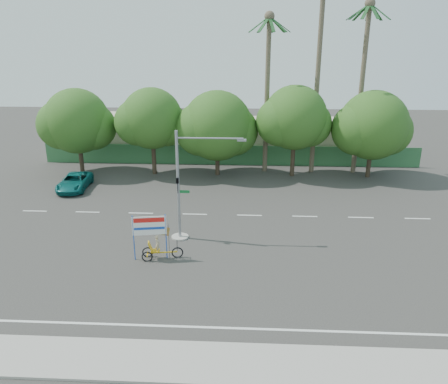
{
  "coord_description": "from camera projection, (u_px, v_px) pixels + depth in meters",
  "views": [
    {
      "loc": [
        1.67,
        -21.44,
        12.1
      ],
      "look_at": [
        0.4,
        3.06,
        3.5
      ],
      "focal_mm": 35.0,
      "sensor_mm": 36.0,
      "label": 1
    }
  ],
  "objects": [
    {
      "name": "tree_left",
      "position": [
        151.0,
        121.0,
        39.92
      ],
      "size": [
        6.66,
        5.6,
        8.07
      ],
      "color": "#473828",
      "rests_on": "ground"
    },
    {
      "name": "pickup_truck",
      "position": [
        75.0,
        182.0,
        37.07
      ],
      "size": [
        2.52,
        4.87,
        1.31
      ],
      "primitive_type": "imported",
      "rotation": [
        0.0,
        0.0,
        0.07
      ],
      "color": "#0D5F5C",
      "rests_on": "ground"
    },
    {
      "name": "tree_right",
      "position": [
        294.0,
        120.0,
        39.23
      ],
      "size": [
        6.9,
        5.8,
        8.36
      ],
      "color": "#473828",
      "rests_on": "ground"
    },
    {
      "name": "tree_far_left",
      "position": [
        77.0,
        123.0,
        40.37
      ],
      "size": [
        7.14,
        6.0,
        7.96
      ],
      "color": "#473828",
      "rests_on": "ground"
    },
    {
      "name": "ground",
      "position": [
        214.0,
        269.0,
        24.29
      ],
      "size": [
        120.0,
        120.0,
        0.0
      ],
      "primitive_type": "plane",
      "color": "#33302D",
      "rests_on": "ground"
    },
    {
      "name": "building_left",
      "position": [
        142.0,
        135.0,
        48.62
      ],
      "size": [
        12.0,
        8.0,
        4.0
      ],
      "primitive_type": "cube",
      "color": "beige",
      "rests_on": "ground"
    },
    {
      "name": "tree_far_right",
      "position": [
        372.0,
        127.0,
        39.08
      ],
      "size": [
        7.38,
        6.2,
        7.94
      ],
      "color": "#473828",
      "rests_on": "ground"
    },
    {
      "name": "palm_short",
      "position": [
        268.0,
        77.0,
        39.56
      ],
      "size": [
        3.73,
        3.79,
        14.45
      ],
      "color": "#70604C",
      "rests_on": "ground"
    },
    {
      "name": "fence",
      "position": [
        230.0,
        155.0,
        44.22
      ],
      "size": [
        38.0,
        0.08,
        2.0
      ],
      "primitive_type": "cube",
      "color": "#336B3D",
      "rests_on": "ground"
    },
    {
      "name": "building_right",
      "position": [
        304.0,
        139.0,
        47.8
      ],
      "size": [
        14.0,
        8.0,
        3.6
      ],
      "primitive_type": "cube",
      "color": "beige",
      "rests_on": "ground"
    },
    {
      "name": "palm_tall",
      "position": [
        319.0,
        59.0,
        38.81
      ],
      "size": [
        3.73,
        3.79,
        17.45
      ],
      "color": "#70604C",
      "rests_on": "ground"
    },
    {
      "name": "palm_mid",
      "position": [
        363.0,
        71.0,
        38.96
      ],
      "size": [
        3.73,
        3.79,
        15.45
      ],
      "color": "#70604C",
      "rests_on": "ground"
    },
    {
      "name": "tree_center",
      "position": [
        217.0,
        128.0,
        39.83
      ],
      "size": [
        7.62,
        6.4,
        7.85
      ],
      "color": "#473828",
      "rests_on": "ground"
    },
    {
      "name": "sidewalk_near",
      "position": [
        200.0,
        362.0,
        17.2
      ],
      "size": [
        50.0,
        2.4,
        0.12
      ],
      "primitive_type": "cube",
      "color": "gray",
      "rests_on": "ground"
    },
    {
      "name": "trike_billboard",
      "position": [
        155.0,
        241.0,
        25.12
      ],
      "size": [
        2.82,
        0.89,
        2.8
      ],
      "rotation": [
        0.0,
        0.0,
        0.16
      ],
      "color": "black",
      "rests_on": "ground"
    },
    {
      "name": "traffic_signal",
      "position": [
        183.0,
        195.0,
        27.18
      ],
      "size": [
        4.72,
        1.1,
        7.0
      ],
      "color": "gray",
      "rests_on": "ground"
    }
  ]
}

